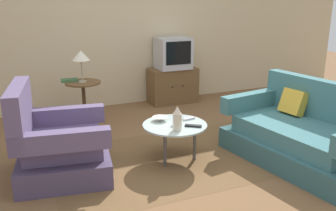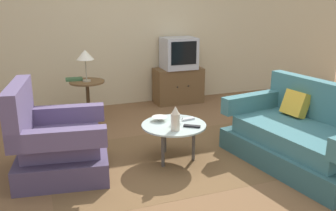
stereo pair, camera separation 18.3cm
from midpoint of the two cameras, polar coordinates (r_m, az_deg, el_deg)
ground_plane at (r=4.09m, az=0.72°, el=-8.63°), size 16.00×16.00×0.00m
back_wall at (r=6.05m, az=-8.98°, el=12.75°), size 9.00×0.12×2.70m
area_rug at (r=4.14m, az=-0.25°, el=-8.27°), size 2.66×1.64×0.00m
armchair at (r=3.86m, az=-18.18°, el=-6.12°), size 1.00×1.00×0.95m
couch at (r=4.24m, az=18.96°, el=-4.48°), size 1.15×1.71×0.85m
coffee_table at (r=4.00m, az=-0.25°, el=-3.45°), size 0.70×0.70×0.41m
side_table at (r=5.31m, az=-13.94°, el=1.82°), size 0.49×0.49×0.60m
tv_stand at (r=6.20m, az=-0.12°, el=3.14°), size 0.80×0.42×0.59m
television at (r=6.08m, az=-0.07°, el=8.14°), size 0.54×0.44×0.51m
table_lamp at (r=5.18m, az=-14.36°, el=7.40°), size 0.24×0.24×0.44m
vase at (r=3.77m, az=0.05°, el=-2.08°), size 0.09×0.09×0.26m
mug at (r=3.99m, az=0.13°, el=-2.19°), size 0.12×0.07×0.10m
bowl at (r=4.10m, az=-2.53°, el=-2.07°), size 0.17×0.17×0.04m
tv_remote_dark at (r=3.91m, az=2.60°, el=-3.17°), size 0.17×0.14×0.02m
tv_remote_silver at (r=4.13m, az=1.91°, el=-2.06°), size 0.16×0.07×0.02m
book at (r=5.35m, az=-15.99°, el=3.80°), size 0.24×0.15×0.03m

